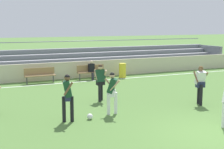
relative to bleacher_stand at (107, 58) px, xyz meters
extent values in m
plane|color=#517A38|center=(-2.82, -14.63, -0.90)|extent=(160.00, 160.00, 0.00)
cube|color=white|center=(-2.82, -3.92, -0.89)|extent=(44.00, 0.12, 0.01)
cube|color=beige|center=(-2.82, -2.50, -0.36)|extent=(48.00, 0.16, 1.08)
cube|color=#B2B2B7|center=(0.00, -1.35, -0.57)|extent=(19.68, 0.36, 0.08)
cube|color=slate|center=(0.00, -1.55, -0.73)|extent=(19.68, 0.04, 0.32)
cube|color=#B2B2B7|center=(0.00, -0.66, -0.25)|extent=(19.68, 0.36, 0.08)
cube|color=slate|center=(0.00, -0.86, -0.41)|extent=(19.68, 0.04, 0.32)
cube|color=#B2B2B7|center=(0.00, 0.02, 0.07)|extent=(19.68, 0.36, 0.08)
cube|color=slate|center=(0.00, -0.18, -0.09)|extent=(19.68, 0.04, 0.32)
cube|color=#B2B2B7|center=(0.00, 0.71, 0.39)|extent=(19.68, 0.36, 0.08)
cube|color=slate|center=(0.00, 0.51, 0.23)|extent=(19.68, 0.04, 0.32)
cube|color=#B2B2B7|center=(0.00, 1.39, 0.72)|extent=(19.68, 0.36, 0.08)
cube|color=slate|center=(0.00, 1.19, 0.56)|extent=(19.68, 0.04, 0.32)
cube|color=slate|center=(9.74, 0.02, -0.09)|extent=(0.20, 3.10, 1.61)
cylinder|color=slate|center=(0.00, 1.64, 1.27)|extent=(19.68, 0.06, 0.06)
cube|color=#99754C|center=(-2.56, -3.36, -0.45)|extent=(1.80, 0.40, 0.06)
cube|color=#99754C|center=(-2.56, -3.18, -0.20)|extent=(1.80, 0.05, 0.40)
cylinder|color=#47474C|center=(-3.34, -3.36, -0.67)|extent=(0.07, 0.07, 0.45)
cylinder|color=#47474C|center=(-1.78, -3.36, -0.67)|extent=(0.07, 0.07, 0.45)
cube|color=#99754C|center=(-5.79, -3.36, -0.45)|extent=(1.80, 0.40, 0.06)
cube|color=#99754C|center=(-5.79, -3.18, -0.20)|extent=(1.80, 0.05, 0.40)
cylinder|color=#47474C|center=(-6.57, -3.36, -0.67)|extent=(0.07, 0.07, 0.45)
cylinder|color=#47474C|center=(-5.01, -3.36, -0.67)|extent=(0.07, 0.07, 0.45)
cylinder|color=yellow|center=(-0.46, -3.53, -0.43)|extent=(0.45, 0.45, 0.93)
cylinder|color=#2D2D38|center=(-2.56, -3.58, -0.67)|extent=(0.16, 0.16, 0.45)
cube|color=black|center=(-2.56, -3.36, -0.16)|extent=(0.36, 0.24, 0.52)
sphere|color=beige|center=(-2.56, -3.36, 0.21)|extent=(0.21, 0.21, 0.21)
cylinder|color=white|center=(-4.54, -11.18, -0.47)|extent=(0.13, 0.13, 0.85)
cylinder|color=white|center=(-4.86, -11.21, -0.47)|extent=(0.13, 0.13, 0.85)
cube|color=white|center=(-4.70, -11.20, -0.07)|extent=(0.38, 0.42, 0.24)
cube|color=#194228|center=(-4.70, -11.20, 0.23)|extent=(0.53, 0.53, 0.60)
cylinder|color=#D6A884|center=(-4.68, -11.40, 0.27)|extent=(0.38, 0.29, 0.44)
cylinder|color=#D6A884|center=(-4.72, -10.99, 0.27)|extent=(0.38, 0.29, 0.44)
sphere|color=#D6A884|center=(-4.70, -11.20, 0.62)|extent=(0.21, 0.21, 0.21)
sphere|color=black|center=(-4.70, -11.20, 0.64)|extent=(0.20, 0.20, 0.20)
cylinder|color=black|center=(-6.68, -11.41, -0.44)|extent=(0.13, 0.13, 0.92)
cylinder|color=black|center=(-6.41, -11.48, -0.44)|extent=(0.13, 0.13, 0.92)
cube|color=#232847|center=(-6.54, -11.44, 0.00)|extent=(0.31, 0.41, 0.24)
cube|color=#194228|center=(-6.54, -11.44, 0.30)|extent=(0.41, 0.46, 0.59)
cylinder|color=brown|center=(-6.51, -11.25, 0.34)|extent=(0.35, 0.17, 0.48)
cylinder|color=brown|center=(-6.57, -11.64, 0.34)|extent=(0.35, 0.17, 0.48)
sphere|color=brown|center=(-6.54, -11.44, 0.69)|extent=(0.21, 0.21, 0.21)
sphere|color=black|center=(-6.54, -11.44, 0.71)|extent=(0.20, 0.20, 0.20)
cylinder|color=black|center=(-4.35, -9.07, -0.46)|extent=(0.13, 0.13, 0.88)
cylinder|color=black|center=(-4.19, -8.89, -0.46)|extent=(0.13, 0.13, 0.88)
cube|color=black|center=(-4.27, -8.98, -0.04)|extent=(0.37, 0.24, 0.24)
cube|color=#194228|center=(-4.27, -8.98, 0.26)|extent=(0.40, 0.40, 0.60)
cylinder|color=#D6A884|center=(-4.44, -8.90, 0.30)|extent=(0.10, 0.34, 0.49)
cylinder|color=#D6A884|center=(-4.09, -9.06, 0.30)|extent=(0.10, 0.34, 0.49)
sphere|color=#D6A884|center=(-4.27, -8.98, 0.64)|extent=(0.21, 0.21, 0.21)
sphere|color=black|center=(-4.27, -8.98, 0.67)|extent=(0.20, 0.20, 0.20)
cylinder|color=white|center=(-1.98, -14.25, -0.47)|extent=(0.13, 0.13, 0.84)
cylinder|color=black|center=(-0.57, -11.25, -0.45)|extent=(0.13, 0.13, 0.90)
cylinder|color=black|center=(-0.69, -11.55, -0.45)|extent=(0.13, 0.13, 0.90)
cube|color=#232847|center=(-0.63, -11.40, -0.01)|extent=(0.39, 0.27, 0.24)
cube|color=white|center=(-0.63, -11.40, 0.29)|extent=(0.43, 0.42, 0.60)
cylinder|color=brown|center=(-0.44, -11.47, 0.32)|extent=(0.13, 0.39, 0.45)
cylinder|color=brown|center=(-0.82, -11.33, 0.32)|extent=(0.13, 0.39, 0.45)
sphere|color=brown|center=(-0.63, -11.40, 0.67)|extent=(0.21, 0.21, 0.21)
sphere|color=brown|center=(-0.63, -11.40, 0.69)|extent=(0.20, 0.20, 0.20)
sphere|color=white|center=(-5.74, -11.51, -0.79)|extent=(0.22, 0.22, 0.22)
camera|label=1|loc=(-9.76, -22.26, 2.55)|focal=51.99mm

